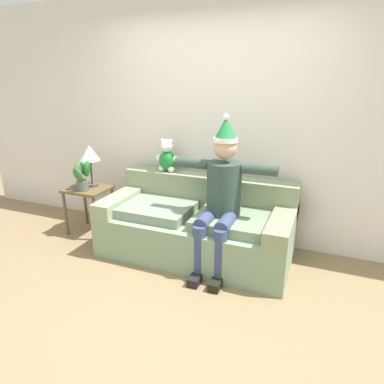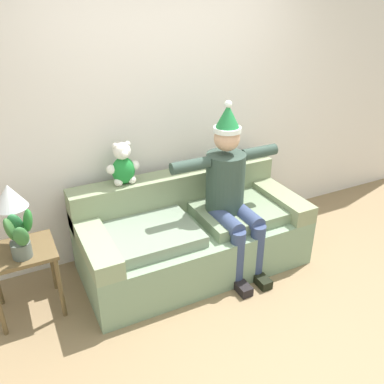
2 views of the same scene
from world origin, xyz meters
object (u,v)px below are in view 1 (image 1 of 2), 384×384
Objects in this scene: side_table at (88,196)px; couch at (198,225)px; teddy_bear at (167,157)px; person_seated at (221,194)px; table_lamp at (90,155)px; potted_plant at (82,176)px.

couch is at bearing -0.04° from side_table.
teddy_bear is at bearing 17.95° from side_table.
couch is 1.43m from side_table.
person_seated is 3.97× the size of teddy_bear.
table_lamp reaches higher than couch.
side_table is (-1.42, 0.00, 0.15)m from couch.
potted_plant is (-1.40, -0.09, 0.43)m from couch.
table_lamp is at bearing -166.86° from teddy_bear.
teddy_bear is (-0.49, 0.30, 0.65)m from couch.
side_table is 1.52× the size of potted_plant.
table_lamp is at bearing 84.31° from side_table.
couch is 0.56m from person_seated.
couch is at bearing 3.78° from potted_plant.
table_lamp is at bearing 176.49° from couch.
table_lamp is (-0.92, -0.21, -0.01)m from teddy_bear.
person_seated reaches higher than side_table.
couch is at bearing -3.51° from table_lamp.
side_table is at bearing 174.60° from person_seated.
side_table is 0.50m from table_lamp.
potted_plant reaches higher than couch.
couch is 1.47m from potted_plant.
couch is at bearing -31.30° from teddy_bear.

